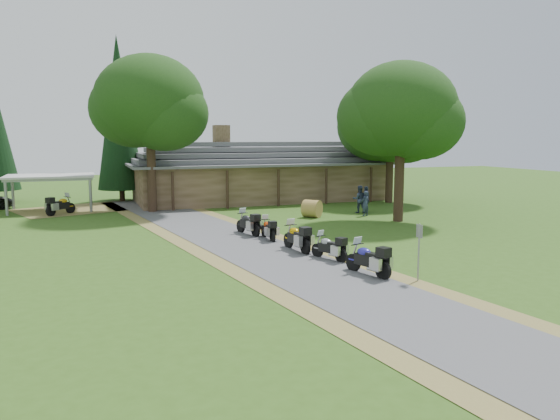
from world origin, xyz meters
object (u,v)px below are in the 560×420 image
object	(u,v)px
lodge	(260,171)
motorcycle_row_c	(297,236)
carport	(51,193)
motorcycle_carport_a	(60,204)
motorcycle_row_a	(368,258)
motorcycle_row_d	(268,228)
motorcycle_row_b	(329,246)
motorcycle_row_e	(248,222)
hay_bale	(312,209)

from	to	relation	value
lodge	motorcycle_row_c	xyz separation A→B (m)	(-4.90, -20.21, -1.74)
carport	motorcycle_carport_a	distance (m)	2.47
lodge	motorcycle_row_c	world-z (taller)	lodge
motorcycle_row_a	motorcycle_row_d	world-z (taller)	motorcycle_row_a
carport	motorcycle_row_d	distance (m)	19.19
motorcycle_row_b	motorcycle_row_a	bearing A→B (deg)	163.43
motorcycle_row_a	motorcycle_row_e	xyz separation A→B (m)	(-1.75, 9.92, -0.00)
motorcycle_row_d	motorcycle_row_b	bearing A→B (deg)	-168.69
lodge	motorcycle_row_b	size ratio (longest dim) A/B	12.08
motorcycle_row_c	motorcycle_carport_a	world-z (taller)	motorcycle_carport_a
carport	hay_bale	size ratio (longest dim) A/B	5.14
lodge	motorcycle_row_c	bearing A→B (deg)	-103.64
carport	motorcycle_row_e	bearing A→B (deg)	-52.17
motorcycle_row_a	motorcycle_row_c	distance (m)	5.13
motorcycle_row_c	hay_bale	world-z (taller)	motorcycle_row_c
lodge	motorcycle_row_a	bearing A→B (deg)	-99.04
motorcycle_row_b	lodge	bearing A→B (deg)	-32.22
motorcycle_row_c	motorcycle_row_e	world-z (taller)	motorcycle_row_c
motorcycle_row_b	hay_bale	distance (m)	12.45
motorcycle_row_c	motorcycle_row_b	bearing A→B (deg)	-169.77
lodge	motorcycle_row_e	distance (m)	16.48
lodge	motorcycle_carport_a	size ratio (longest dim) A/B	10.27
motorcycle_row_a	lodge	bearing A→B (deg)	-24.58
motorcycle_row_b	motorcycle_carport_a	bearing A→B (deg)	9.43
lodge	motorcycle_row_d	xyz separation A→B (m)	(-5.21, -17.07, -1.84)
motorcycle_row_a	motorcycle_row_d	xyz separation A→B (m)	(-1.19, 8.19, -0.09)
motorcycle_carport_a	hay_bale	distance (m)	17.06
lodge	carport	size ratio (longest dim) A/B	3.61
motorcycle_row_a	motorcycle_row_e	bearing A→B (deg)	-5.56
carport	motorcycle_row_b	xyz separation A→B (m)	(11.85, -21.05, -0.68)
lodge	motorcycle_row_a	world-z (taller)	lodge
motorcycle_row_b	motorcycle_row_e	xyz separation A→B (m)	(-1.50, 7.01, 0.08)
motorcycle_row_e	hay_bale	distance (m)	7.46
motorcycle_row_d	motorcycle_carport_a	distance (m)	16.93
motorcycle_row_d	motorcycle_carport_a	world-z (taller)	motorcycle_carport_a
motorcycle_row_b	hay_bale	world-z (taller)	motorcycle_row_b
lodge	motorcycle_row_e	world-z (taller)	lodge
lodge	motorcycle_row_e	xyz separation A→B (m)	(-5.77, -15.33, -1.76)
hay_bale	motorcycle_carport_a	bearing A→B (deg)	155.49
motorcycle_carport_a	motorcycle_row_b	bearing A→B (deg)	-101.40
motorcycle_row_a	motorcycle_row_d	size ratio (longest dim) A/B	1.14
motorcycle_row_c	motorcycle_row_d	world-z (taller)	motorcycle_row_c
hay_bale	motorcycle_row_a	bearing A→B (deg)	-105.64
hay_bale	carport	bearing A→B (deg)	149.89
carport	motorcycle_row_c	xyz separation A→B (m)	(11.21, -18.91, -0.58)
carport	motorcycle_row_d	bearing A→B (deg)	-53.91
motorcycle_row_a	motorcycle_carport_a	world-z (taller)	motorcycle_carport_a
carport	motorcycle_row_a	distance (m)	26.85
lodge	motorcycle_row_b	xyz separation A→B (m)	(-4.26, -22.35, -1.84)
carport	motorcycle_row_e	xyz separation A→B (m)	(10.35, -14.04, -0.60)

